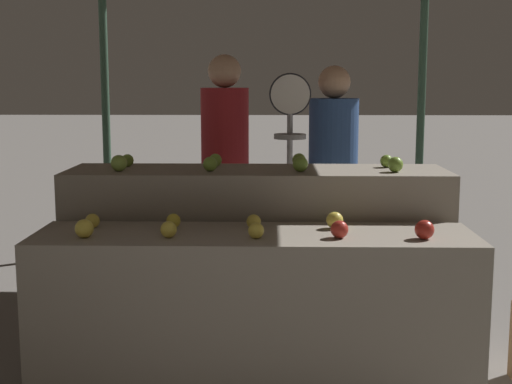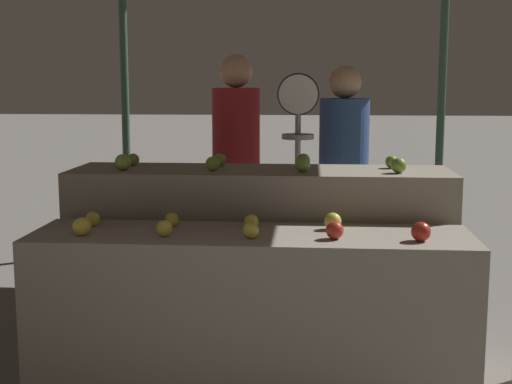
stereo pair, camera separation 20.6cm
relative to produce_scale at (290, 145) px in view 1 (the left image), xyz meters
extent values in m
cylinder|color=#33513D|center=(-1.58, 1.86, 0.02)|extent=(0.07, 0.07, 2.34)
cylinder|color=#33513D|center=(1.20, 1.86, 0.02)|extent=(0.07, 0.07, 2.34)
cube|color=gray|center=(-0.19, -1.16, -0.73)|extent=(2.08, 0.55, 0.83)
cube|color=gray|center=(-0.19, -0.56, -0.62)|extent=(2.08, 0.55, 1.06)
sphere|color=yellow|center=(-0.97, -1.28, -0.27)|extent=(0.09, 0.09, 0.09)
sphere|color=yellow|center=(-0.58, -1.27, -0.28)|extent=(0.08, 0.08, 0.08)
sphere|color=yellow|center=(-0.18, -1.27, -0.28)|extent=(0.07, 0.07, 0.07)
sphere|color=#B72D23|center=(0.20, -1.26, -0.27)|extent=(0.08, 0.08, 0.08)
sphere|color=#AD281E|center=(0.58, -1.27, -0.27)|extent=(0.09, 0.09, 0.09)
sphere|color=yellow|center=(-0.99, -1.06, -0.28)|extent=(0.07, 0.07, 0.07)
sphere|color=gold|center=(-0.59, -1.04, -0.28)|extent=(0.07, 0.07, 0.07)
sphere|color=yellow|center=(-0.20, -1.06, -0.28)|extent=(0.07, 0.07, 0.07)
sphere|color=yellow|center=(0.19, -1.05, -0.27)|extent=(0.08, 0.08, 0.08)
sphere|color=#8EB247|center=(-0.93, -0.67, -0.04)|extent=(0.09, 0.09, 0.09)
sphere|color=#7AA338|center=(-0.44, -0.66, -0.05)|extent=(0.08, 0.08, 0.08)
sphere|color=#7AA338|center=(0.04, -0.67, -0.04)|extent=(0.08, 0.08, 0.08)
sphere|color=#7AA338|center=(0.54, -0.67, -0.04)|extent=(0.08, 0.08, 0.08)
sphere|color=#84AD3D|center=(-0.93, -0.45, -0.05)|extent=(0.07, 0.07, 0.07)
sphere|color=#84AD3D|center=(-0.43, -0.45, -0.05)|extent=(0.07, 0.07, 0.07)
sphere|color=#7AA338|center=(0.04, -0.45, -0.05)|extent=(0.08, 0.08, 0.08)
sphere|color=#7AA338|center=(0.53, -0.46, -0.05)|extent=(0.07, 0.07, 0.07)
cylinder|color=#99999E|center=(0.00, 0.01, -0.40)|extent=(0.04, 0.04, 1.48)
cylinder|color=black|center=(0.00, 0.01, 0.31)|extent=(0.26, 0.01, 0.26)
cylinder|color=silver|center=(0.00, -0.01, 0.31)|extent=(0.24, 0.02, 0.24)
cylinder|color=#99999E|center=(0.00, -0.01, 0.12)|extent=(0.01, 0.01, 0.14)
cylinder|color=#99999E|center=(0.00, -0.01, 0.05)|extent=(0.20, 0.20, 0.03)
cube|color=#2D2D38|center=(0.30, 0.34, -0.76)|extent=(0.28, 0.21, 0.76)
cylinder|color=#2D4C84|center=(0.30, 0.34, -0.05)|extent=(0.40, 0.40, 0.66)
sphere|color=tan|center=(0.30, 0.34, 0.39)|extent=(0.22, 0.22, 0.22)
cube|color=#2D2D38|center=(-0.44, 0.47, -0.75)|extent=(0.25, 0.15, 0.80)
cylinder|color=maroon|center=(-0.44, 0.47, 0.00)|extent=(0.34, 0.34, 0.70)
sphere|color=tan|center=(-0.44, 0.47, 0.46)|extent=(0.23, 0.23, 0.23)
camera|label=1|loc=(-0.11, -4.44, 0.39)|focal=50.00mm
camera|label=2|loc=(0.09, -4.43, 0.39)|focal=50.00mm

